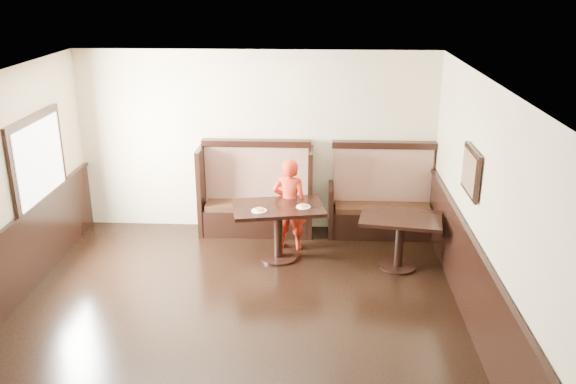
# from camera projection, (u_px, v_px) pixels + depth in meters

# --- Properties ---
(ground) EXTENTS (7.00, 7.00, 0.00)m
(ground) POSITION_uv_depth(u_px,v_px,m) (227.00, 352.00, 6.58)
(ground) COLOR black
(ground) RESTS_ON ground
(room_shell) EXTENTS (7.00, 7.00, 7.00)m
(room_shell) POSITION_uv_depth(u_px,v_px,m) (202.00, 283.00, 6.63)
(room_shell) COLOR beige
(room_shell) RESTS_ON ground
(booth_main) EXTENTS (1.75, 0.72, 1.45)m
(booth_main) POSITION_uv_depth(u_px,v_px,m) (256.00, 199.00, 9.50)
(booth_main) COLOR black
(booth_main) RESTS_ON ground
(booth_neighbor) EXTENTS (1.65, 0.72, 1.45)m
(booth_neighbor) POSITION_uv_depth(u_px,v_px,m) (382.00, 204.00, 9.42)
(booth_neighbor) COLOR black
(booth_neighbor) RESTS_ON ground
(table_main) EXTENTS (1.38, 1.01, 0.80)m
(table_main) POSITION_uv_depth(u_px,v_px,m) (278.00, 218.00, 8.53)
(table_main) COLOR black
(table_main) RESTS_ON ground
(table_neighbor) EXTENTS (1.18, 0.87, 0.75)m
(table_neighbor) POSITION_uv_depth(u_px,v_px,m) (400.00, 230.00, 8.28)
(table_neighbor) COLOR black
(table_neighbor) RESTS_ON ground
(child) EXTENTS (0.55, 0.40, 1.38)m
(child) POSITION_uv_depth(u_px,v_px,m) (290.00, 204.00, 8.84)
(child) COLOR red
(child) RESTS_ON ground
(pizza_plate_left) EXTENTS (0.21, 0.21, 0.04)m
(pizza_plate_left) POSITION_uv_depth(u_px,v_px,m) (259.00, 210.00, 8.29)
(pizza_plate_left) COLOR white
(pizza_plate_left) RESTS_ON table_main
(pizza_plate_right) EXTENTS (0.20, 0.20, 0.04)m
(pizza_plate_right) POSITION_uv_depth(u_px,v_px,m) (303.00, 206.00, 8.43)
(pizza_plate_right) COLOR white
(pizza_plate_right) RESTS_ON table_main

